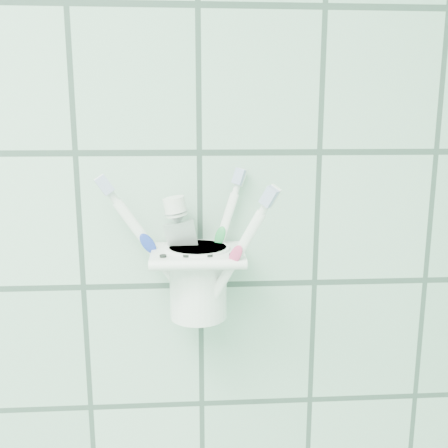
% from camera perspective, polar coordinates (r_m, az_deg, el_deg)
% --- Properties ---
extents(holder_bracket, '(0.12, 0.10, 0.04)m').
position_cam_1_polar(holder_bracket, '(0.63, -3.03, -3.66)').
color(holder_bracket, white).
rests_on(holder_bracket, wall_back).
extents(cup, '(0.08, 0.08, 0.09)m').
position_cam_1_polar(cup, '(0.64, -2.97, -6.29)').
color(cup, white).
rests_on(cup, holder_bracket).
extents(toothbrush_pink, '(0.11, 0.02, 0.20)m').
position_cam_1_polar(toothbrush_pink, '(0.63, -3.47, -0.64)').
color(toothbrush_pink, white).
rests_on(toothbrush_pink, cup).
extents(toothbrush_blue, '(0.06, 0.03, 0.19)m').
position_cam_1_polar(toothbrush_blue, '(0.64, -2.89, -1.36)').
color(toothbrush_blue, white).
rests_on(toothbrush_blue, cup).
extents(toothbrush_orange, '(0.08, 0.07, 0.19)m').
position_cam_1_polar(toothbrush_orange, '(0.61, -2.45, -1.66)').
color(toothbrush_orange, white).
rests_on(toothbrush_orange, cup).
extents(toothpaste_tube, '(0.06, 0.03, 0.15)m').
position_cam_1_polar(toothpaste_tube, '(0.65, -3.42, -2.22)').
color(toothpaste_tube, silver).
rests_on(toothpaste_tube, cup).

